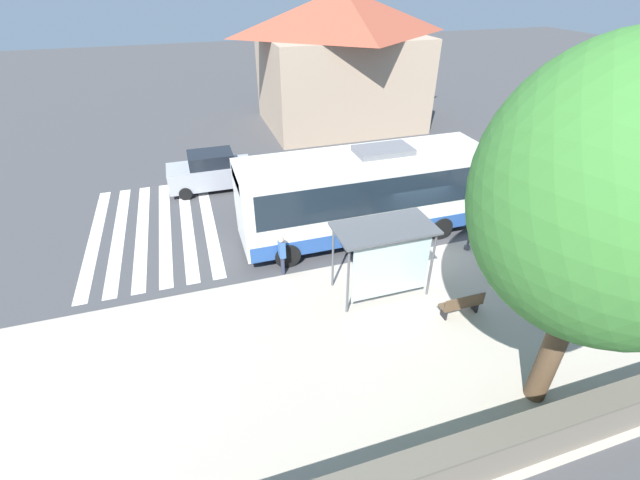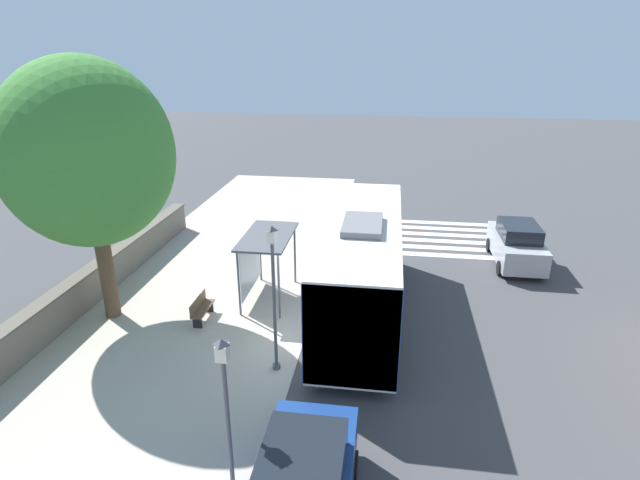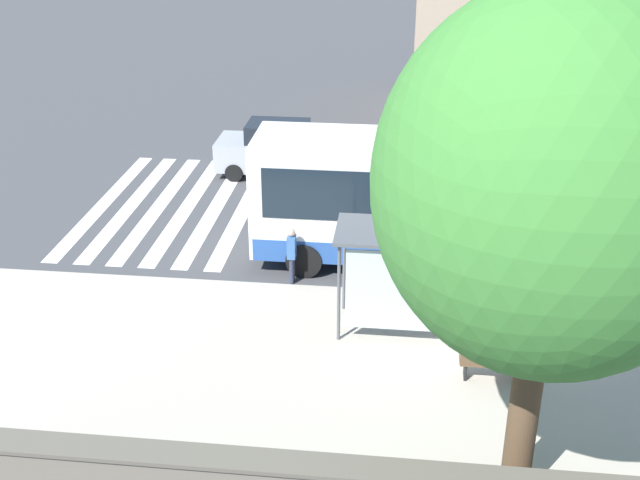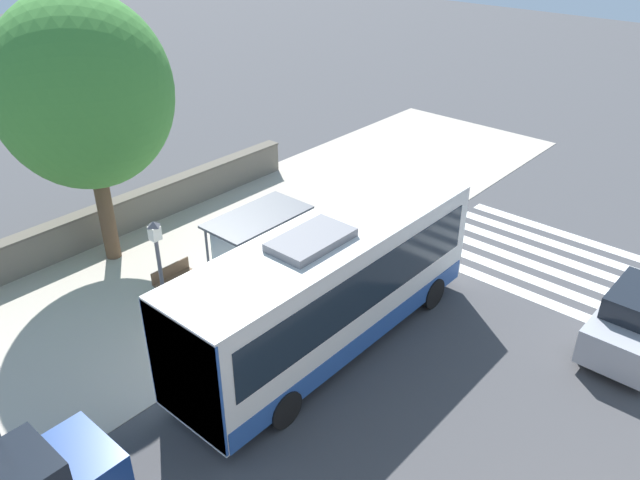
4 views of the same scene
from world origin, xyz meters
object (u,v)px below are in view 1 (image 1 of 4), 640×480
object	(u,v)px
parked_car_behind_bus	(546,193)
pedestrian	(282,253)
street_lamp_near	(480,189)
shade_tree	(616,199)
bus	(363,194)
street_lamp_far	(573,182)
bench	(462,304)
bus_shelter	(386,241)
parked_car_far_lane	(211,171)

from	to	relation	value
parked_car_behind_bus	pedestrian	bearing A→B (deg)	94.49
street_lamp_near	shade_tree	size ratio (longest dim) A/B	0.51
bus	street_lamp_far	world-z (taller)	street_lamp_far
bus	parked_car_behind_bus	world-z (taller)	bus
bus	parked_car_behind_bus	bearing A→B (deg)	-93.85
bench	parked_car_behind_bus	xyz separation A→B (m)	(5.03, -7.68, 0.49)
bus	parked_car_behind_bus	xyz separation A→B (m)	(-0.60, -8.91, -1.03)
pedestrian	bench	xyz separation A→B (m)	(-4.03, -5.03, -0.45)
bench	parked_car_behind_bus	distance (m)	9.19
bus	shade_tree	world-z (taller)	shade_tree
bus_shelter	street_lamp_near	size ratio (longest dim) A/B	0.71
street_lamp_far	shade_tree	bearing A→B (deg)	134.17
bus_shelter	shade_tree	bearing A→B (deg)	-157.43
street_lamp_near	parked_car_far_lane	xyz separation A→B (m)	(8.92, 9.29, -1.79)
bench	shade_tree	xyz separation A→B (m)	(-3.33, -0.14, 5.47)
parked_car_behind_bus	parked_car_far_lane	bearing A→B (deg)	63.59
bus_shelter	parked_car_far_lane	distance (m)	11.50
bus_shelter	shade_tree	distance (m)	6.75
shade_tree	parked_car_far_lane	world-z (taller)	shade_tree
bench	street_lamp_far	xyz separation A→B (m)	(3.35, -7.02, 1.86)
bench	parked_car_far_lane	distance (m)	14.00
bus	pedestrian	size ratio (longest dim) A/B	6.32
bus	bench	world-z (taller)	bus
street_lamp_far	parked_car_behind_bus	distance (m)	2.26
bench	street_lamp_far	distance (m)	8.00
shade_tree	parked_car_behind_bus	distance (m)	12.31
shade_tree	parked_car_behind_bus	xyz separation A→B (m)	(8.36, -7.53, -4.99)
bus	street_lamp_near	distance (m)	4.45
bus	bus_shelter	distance (m)	3.87
pedestrian	parked_car_far_lane	distance (m)	8.38
bus	parked_car_behind_bus	size ratio (longest dim) A/B	2.32
street_lamp_near	parked_car_behind_bus	size ratio (longest dim) A/B	1.07
shade_tree	bench	bearing A→B (deg)	2.49
pedestrian	street_lamp_near	size ratio (longest dim) A/B	0.34
pedestrian	parked_car_behind_bus	world-z (taller)	parked_car_behind_bus
bus_shelter	pedestrian	world-z (taller)	bus_shelter
street_lamp_far	parked_car_behind_bus	size ratio (longest dim) A/B	0.90
bus	shade_tree	distance (m)	9.89
pedestrian	parked_car_behind_bus	size ratio (longest dim) A/B	0.37
street_lamp_far	parked_car_behind_bus	xyz separation A→B (m)	(1.68, -0.66, -1.37)
parked_car_behind_bus	parked_car_far_lane	size ratio (longest dim) A/B	1.03
bench	street_lamp_near	xyz separation A→B (m)	(3.30, -2.49, 2.27)
parked_car_behind_bus	shade_tree	bearing A→B (deg)	137.98
bus_shelter	street_lamp_near	distance (m)	4.76
shade_tree	parked_car_far_lane	bearing A→B (deg)	24.08
street_lamp_far	parked_car_far_lane	size ratio (longest dim) A/B	0.93
street_lamp_near	parked_car_behind_bus	distance (m)	5.75
bench	parked_car_far_lane	xyz separation A→B (m)	(12.22, 6.81, 0.48)
parked_car_behind_bus	bus	bearing A→B (deg)	86.15
parked_car_behind_bus	street_lamp_far	bearing A→B (deg)	158.68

